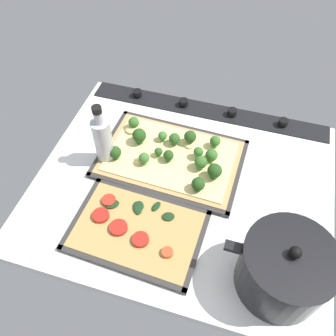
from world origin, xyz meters
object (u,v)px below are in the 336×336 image
oil_bottle (103,141)px  broccoli_pizza (172,155)px  baking_tray_back (137,231)px  cooking_pot (284,269)px  baking_tray_front (171,159)px  veggie_pizza_back (135,228)px

oil_bottle → broccoli_pizza: bearing=-163.5°
baking_tray_back → cooking_pot: (-33.27, 2.70, 6.57)cm
baking_tray_front → oil_bottle: bearing=16.3°
broccoli_pizza → oil_bottle: (17.32, 5.12, 5.83)cm
veggie_pizza_back → cooking_pot: size_ratio=1.16×
baking_tray_back → oil_bottle: oil_bottle is taller
baking_tray_front → cooking_pot: 41.92cm
broccoli_pizza → veggie_pizza_back: bearing=84.7°
baking_tray_back → oil_bottle: 25.58cm
broccoli_pizza → oil_bottle: bearing=16.5°
baking_tray_front → baking_tray_back: bearing=86.6°
baking_tray_front → baking_tray_back: size_ratio=1.24×
oil_bottle → baking_tray_front: bearing=-163.7°
baking_tray_front → broccoli_pizza: (-0.27, -0.15, 1.76)cm
baking_tray_front → broccoli_pizza: broccoli_pizza is taller
baking_tray_back → oil_bottle: (15.63, -18.77, 7.58)cm
veggie_pizza_back → cooking_pot: cooking_pot is taller
baking_tray_back → baking_tray_front: bearing=-93.4°
veggie_pizza_back → cooking_pot: (-33.77, 2.89, 5.86)cm
broccoli_pizza → cooking_pot: (-31.58, 26.59, 4.83)cm
oil_bottle → veggie_pizza_back: bearing=129.2°
baking_tray_front → cooking_pot: size_ratio=1.56×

